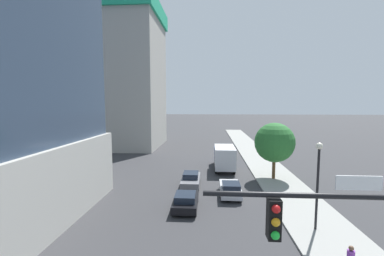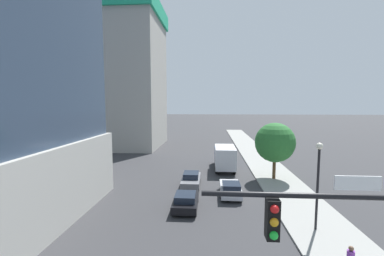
{
  "view_description": "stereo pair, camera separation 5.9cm",
  "coord_description": "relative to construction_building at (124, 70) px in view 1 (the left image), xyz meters",
  "views": [
    {
      "loc": [
        0.02,
        -1.74,
        8.63
      ],
      "look_at": [
        -1.2,
        16.13,
        6.88
      ],
      "focal_mm": 23.59,
      "sensor_mm": 36.0,
      "label": 1
    },
    {
      "loc": [
        0.08,
        -1.74,
        8.63
      ],
      "look_at": [
        -1.2,
        16.13,
        6.88
      ],
      "focal_mm": 23.59,
      "sensor_mm": 36.0,
      "label": 2
    }
  ],
  "objects": [
    {
      "name": "car_black",
      "position": [
        15.13,
        -30.03,
        -14.56
      ],
      "size": [
        1.94,
        4.03,
        1.36
      ],
      "color": "black",
      "rests_on": "ground"
    },
    {
      "name": "box_truck",
      "position": [
        19.01,
        -17.28,
        -13.5
      ],
      "size": [
        2.49,
        7.08,
        3.14
      ],
      "color": "#1E4799",
      "rests_on": "ground"
    },
    {
      "name": "car_silver",
      "position": [
        19.01,
        -27.0,
        -14.5
      ],
      "size": [
        1.85,
        4.08,
        1.51
      ],
      "color": "#B7B7BC",
      "rests_on": "ground"
    },
    {
      "name": "street_lamp",
      "position": [
        24.25,
        -33.06,
        -11.22
      ],
      "size": [
        0.44,
        0.44,
        5.92
      ],
      "color": "black",
      "rests_on": "sidewalk"
    },
    {
      "name": "car_gray",
      "position": [
        15.13,
        -24.2,
        -14.54
      ],
      "size": [
        1.85,
        4.35,
        1.42
      ],
      "color": "slate",
      "rests_on": "ground"
    },
    {
      "name": "construction_building",
      "position": [
        0.0,
        0.0,
        0.0
      ],
      "size": [
        15.14,
        16.36,
        37.23
      ],
      "color": "#9E9B93",
      "rests_on": "ground"
    },
    {
      "name": "street_tree",
      "position": [
        24.35,
        -21.43,
        -10.97
      ],
      "size": [
        4.43,
        4.43,
        6.34
      ],
      "color": "brown",
      "rests_on": "sidewalk"
    },
    {
      "name": "traffic_light_pole",
      "position": [
        20.96,
        -43.69,
        -10.4
      ],
      "size": [
        5.97,
        0.48,
        6.94
      ],
      "color": "black",
      "rests_on": "sidewalk"
    },
    {
      "name": "sidewalk",
      "position": [
        24.74,
        -28.2,
        -15.16
      ],
      "size": [
        4.83,
        120.0,
        0.15
      ],
      "primitive_type": "cube",
      "color": "gray",
      "rests_on": "ground"
    }
  ]
}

